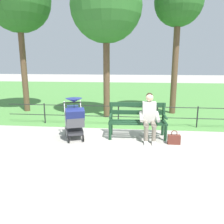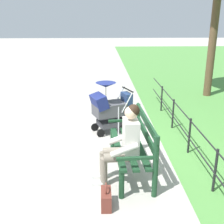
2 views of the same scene
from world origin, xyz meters
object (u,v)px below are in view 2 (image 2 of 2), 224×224
Objects in this scene: person_on_bench at (124,142)px; stroller at (109,107)px; handbag at (106,199)px; park_bench at (135,142)px.

stroller is (2.03, 0.16, -0.08)m from person_on_bench.
handbag is (-0.64, 0.28, -0.55)m from person_on_bench.
stroller is 3.11× the size of handbag.
stroller is at bearing -2.66° from handbag.
stroller is at bearing 12.60° from park_bench.
park_bench is at bearing -35.01° from person_on_bench.
person_on_bench is 0.89m from handbag.
handbag is at bearing 156.02° from person_on_bench.
person_on_bench reaches higher than park_bench.
handbag is (-2.67, 0.12, -0.47)m from stroller.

